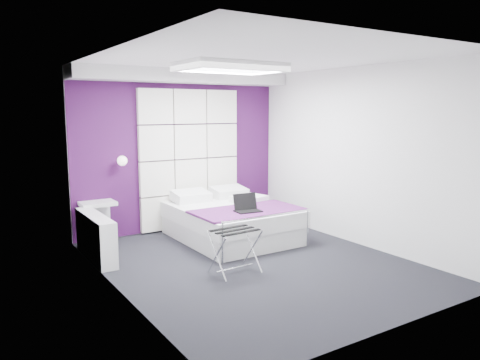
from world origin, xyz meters
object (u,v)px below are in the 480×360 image
object	(u,v)px
radiator	(96,237)
luggage_rack	(235,251)
bed	(231,221)
wall_lamp	(121,160)
nightstand	(97,203)
laptop	(246,207)

from	to	relation	value
radiator	luggage_rack	bearing A→B (deg)	-48.77
radiator	bed	size ratio (longest dim) A/B	0.62
luggage_rack	wall_lamp	bearing A→B (deg)	103.27
wall_lamp	nightstand	size ratio (longest dim) A/B	0.30
wall_lamp	laptop	world-z (taller)	wall_lamp
radiator	nightstand	bearing A→B (deg)	71.57
bed	luggage_rack	bearing A→B (deg)	-119.58
nightstand	luggage_rack	size ratio (longest dim) A/B	0.91
bed	luggage_rack	size ratio (longest dim) A/B	3.51
wall_lamp	laptop	size ratio (longest dim) A/B	0.42
bed	wall_lamp	bearing A→B (deg)	147.72
nightstand	radiator	bearing A→B (deg)	-108.43
bed	luggage_rack	xyz separation A→B (m)	(-0.76, -1.34, -0.02)
wall_lamp	radiator	distance (m)	1.35
laptop	bed	bearing A→B (deg)	88.67
wall_lamp	laptop	distance (m)	2.04
radiator	nightstand	xyz separation A→B (m)	(0.24, 0.72, 0.31)
luggage_rack	laptop	xyz separation A→B (m)	(0.69, 0.79, 0.33)
nightstand	laptop	xyz separation A→B (m)	(1.73, -1.39, -0.01)
nightstand	luggage_rack	xyz separation A→B (m)	(1.04, -2.18, -0.34)
nightstand	bed	bearing A→B (deg)	-25.12
wall_lamp	luggage_rack	bearing A→B (deg)	-73.93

